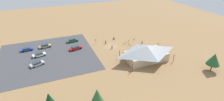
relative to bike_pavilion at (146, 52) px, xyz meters
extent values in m
plane|color=#937047|center=(7.20, -14.05, -2.97)|extent=(160.00, 160.00, 0.00)
cube|color=#424247|center=(31.71, -15.51, -2.95)|extent=(33.33, 32.03, 0.05)
cube|color=#C6B28E|center=(0.00, 0.00, -1.56)|extent=(13.85, 7.65, 2.83)
pyramid|color=#93999E|center=(0.00, 0.00, 1.14)|extent=(16.15, 9.95, 2.57)
cylinder|color=brown|center=(-7.90, -4.80, -1.56)|extent=(0.20, 0.20, 2.83)
cylinder|color=brown|center=(7.90, -4.80, -1.56)|extent=(0.20, 0.20, 2.83)
cylinder|color=brown|center=(-7.90, 4.80, -1.56)|extent=(0.20, 0.20, 2.83)
cylinder|color=brown|center=(7.90, 4.80, -1.56)|extent=(0.20, 0.20, 2.83)
cylinder|color=brown|center=(3.62, -20.31, -2.52)|extent=(0.60, 0.60, 0.90)
cylinder|color=#99999E|center=(12.40, -18.61, -1.87)|extent=(0.08, 0.08, 2.20)
cube|color=#1959B2|center=(12.40, -18.61, -1.07)|extent=(0.56, 0.04, 0.40)
cone|color=#2D6633|center=(22.75, 16.14, 1.22)|extent=(3.66, 3.66, 4.54)
cylinder|color=brown|center=(-15.42, 13.49, -1.86)|extent=(0.34, 0.34, 2.24)
cone|color=#235B2D|center=(-15.42, 13.49, 1.13)|extent=(4.00, 4.00, 3.73)
cone|color=#14421E|center=(32.56, 13.02, 1.32)|extent=(2.74, 2.74, 3.60)
torus|color=black|center=(-12.71, -4.43, -2.63)|extent=(0.48, 0.54, 0.68)
torus|color=black|center=(-12.02, -5.21, -2.63)|extent=(0.48, 0.54, 0.68)
cylinder|color=#2347B7|center=(-12.36, -4.82, -2.52)|extent=(0.66, 0.74, 0.04)
cylinder|color=#2347B7|center=(-12.49, -4.68, -2.42)|extent=(0.04, 0.04, 0.43)
cube|color=black|center=(-12.49, -4.68, -2.21)|extent=(0.19, 0.20, 0.05)
cylinder|color=#2347B7|center=(-12.09, -5.13, -2.39)|extent=(0.04, 0.04, 0.49)
cylinder|color=black|center=(-12.09, -5.13, -2.14)|extent=(0.38, 0.34, 0.03)
torus|color=black|center=(-8.58, -6.16, -2.65)|extent=(0.36, 0.58, 0.65)
torus|color=black|center=(-9.07, -6.99, -2.65)|extent=(0.36, 0.58, 0.65)
cylinder|color=black|center=(-8.82, -6.57, -2.54)|extent=(0.48, 0.78, 0.04)
cylinder|color=black|center=(-8.73, -6.42, -2.45)|extent=(0.04, 0.04, 0.39)
cube|color=black|center=(-8.73, -6.42, -2.26)|extent=(0.17, 0.21, 0.05)
cylinder|color=black|center=(-9.02, -6.90, -2.44)|extent=(0.04, 0.04, 0.42)
cylinder|color=black|center=(-9.02, -6.90, -2.23)|extent=(0.43, 0.27, 0.03)
torus|color=black|center=(-0.75, -15.15, -2.65)|extent=(0.47, 0.50, 0.65)
torus|color=black|center=(-1.45, -15.90, -2.65)|extent=(0.47, 0.50, 0.65)
cylinder|color=orange|center=(-1.10, -15.53, -2.55)|extent=(0.67, 0.71, 0.04)
cylinder|color=orange|center=(-0.97, -15.39, -2.48)|extent=(0.04, 0.04, 0.35)
cube|color=black|center=(-0.97, -15.39, -2.31)|extent=(0.20, 0.20, 0.05)
cylinder|color=orange|center=(-1.38, -15.83, -2.44)|extent=(0.04, 0.04, 0.42)
cylinder|color=black|center=(-1.38, -15.83, -2.23)|extent=(0.37, 0.35, 0.03)
torus|color=black|center=(1.69, -14.13, -2.60)|extent=(0.76, 0.07, 0.75)
torus|color=black|center=(0.61, -14.09, -2.60)|extent=(0.76, 0.07, 0.75)
cylinder|color=#B7B7BC|center=(1.15, -14.11, -2.47)|extent=(1.00, 0.07, 0.04)
cylinder|color=#B7B7BC|center=(1.35, -14.11, -2.36)|extent=(0.04, 0.04, 0.47)
cube|color=black|center=(1.35, -14.11, -2.12)|extent=(0.20, 0.09, 0.05)
cylinder|color=#B7B7BC|center=(0.72, -14.09, -2.35)|extent=(0.04, 0.04, 0.50)
cylinder|color=black|center=(0.72, -14.09, -2.10)|extent=(0.05, 0.48, 0.03)
torus|color=black|center=(-7.01, -4.98, -2.63)|extent=(0.34, 0.63, 0.68)
torus|color=black|center=(-6.54, -5.92, -2.63)|extent=(0.34, 0.63, 0.68)
cylinder|color=#197A7F|center=(-6.77, -5.45, -2.52)|extent=(0.46, 0.88, 0.04)
cylinder|color=#197A7F|center=(-6.86, -5.28, -2.44)|extent=(0.04, 0.04, 0.39)
cube|color=black|center=(-6.86, -5.28, -2.24)|extent=(0.16, 0.21, 0.05)
cylinder|color=#197A7F|center=(-6.58, -5.83, -2.41)|extent=(0.04, 0.04, 0.44)
cylinder|color=black|center=(-6.58, -5.83, -2.19)|extent=(0.44, 0.24, 0.03)
torus|color=black|center=(-11.93, -8.77, -2.65)|extent=(0.46, 0.50, 0.64)
torus|color=black|center=(-11.25, -8.02, -2.65)|extent=(0.46, 0.50, 0.64)
cylinder|color=#1E7F38|center=(-11.59, -8.39, -2.55)|extent=(0.65, 0.71, 0.04)
cylinder|color=#1E7F38|center=(-11.71, -8.53, -2.47)|extent=(0.04, 0.04, 0.37)
cube|color=black|center=(-11.71, -8.53, -2.29)|extent=(0.19, 0.20, 0.05)
cylinder|color=#1E7F38|center=(-11.32, -8.09, -2.43)|extent=(0.04, 0.04, 0.44)
cylinder|color=black|center=(-11.32, -8.09, -2.21)|extent=(0.38, 0.35, 0.03)
torus|color=black|center=(-10.85, -4.27, -2.65)|extent=(0.28, 0.62, 0.65)
torus|color=black|center=(-10.46, -5.24, -2.65)|extent=(0.28, 0.62, 0.65)
cylinder|color=red|center=(-10.66, -4.75, -2.54)|extent=(0.39, 0.91, 0.04)
cylinder|color=red|center=(-10.73, -4.58, -2.46)|extent=(0.04, 0.04, 0.37)
cube|color=black|center=(-10.73, -4.58, -2.28)|extent=(0.15, 0.22, 0.05)
cylinder|color=red|center=(-10.50, -5.14, -2.44)|extent=(0.04, 0.04, 0.43)
cylinder|color=black|center=(-10.50, -5.14, -2.22)|extent=(0.46, 0.21, 0.03)
torus|color=black|center=(0.03, -12.95, -2.60)|extent=(0.13, 0.75, 0.75)
torus|color=black|center=(-0.09, -11.96, -2.60)|extent=(0.13, 0.75, 0.75)
cylinder|color=yellow|center=(-0.03, -12.45, -2.48)|extent=(0.15, 0.92, 0.04)
cylinder|color=yellow|center=(0.00, -12.63, -2.38)|extent=(0.04, 0.04, 0.43)
cube|color=black|center=(0.00, -12.63, -2.17)|extent=(0.10, 0.21, 0.05)
cylinder|color=yellow|center=(-0.08, -12.05, -2.33)|extent=(0.04, 0.04, 0.53)
cylinder|color=black|center=(-0.08, -12.05, -2.07)|extent=(0.48, 0.09, 0.03)
torus|color=black|center=(-4.44, -16.37, -2.60)|extent=(0.59, 0.54, 0.76)
torus|color=black|center=(-3.71, -15.70, -2.60)|extent=(0.59, 0.54, 0.76)
cylinder|color=#722D9E|center=(-4.08, -16.03, -2.47)|extent=(0.70, 0.64, 0.04)
cylinder|color=#722D9E|center=(-4.21, -16.15, -2.39)|extent=(0.04, 0.04, 0.40)
cube|color=black|center=(-4.21, -16.15, -2.19)|extent=(0.20, 0.19, 0.05)
cylinder|color=#722D9E|center=(-3.78, -15.77, -2.33)|extent=(0.04, 0.04, 0.53)
cylinder|color=black|center=(-3.78, -15.77, -2.06)|extent=(0.35, 0.38, 0.03)
cube|color=red|center=(21.14, -16.84, -2.39)|extent=(5.05, 2.90, 0.62)
cube|color=#2D3842|center=(21.14, -16.84, -1.83)|extent=(2.96, 2.20, 0.49)
cylinder|color=black|center=(22.52, -15.68, -2.60)|extent=(0.67, 0.36, 0.64)
cylinder|color=black|center=(22.90, -17.25, -2.60)|extent=(0.67, 0.36, 0.64)
cylinder|color=black|center=(19.38, -16.44, -2.60)|extent=(0.67, 0.36, 0.64)
cylinder|color=black|center=(19.76, -18.01, -2.60)|extent=(0.67, 0.36, 0.64)
cube|color=#1E42B2|center=(38.63, -22.91, -2.42)|extent=(4.46, 2.22, 0.56)
cube|color=#2D3842|center=(38.63, -22.91, -1.92)|extent=(2.55, 1.82, 0.45)
cylinder|color=black|center=(40.01, -21.98, -2.60)|extent=(0.66, 0.28, 0.64)
cylinder|color=black|center=(40.16, -23.57, -2.60)|extent=(0.66, 0.28, 0.64)
cylinder|color=black|center=(37.10, -22.25, -2.60)|extent=(0.66, 0.28, 0.64)
cylinder|color=black|center=(37.25, -23.85, -2.60)|extent=(0.66, 0.28, 0.64)
cube|color=#BCBCC1|center=(35.21, -10.16, -2.41)|extent=(4.84, 3.29, 0.59)
cube|color=#2D3842|center=(35.21, -10.16, -1.86)|extent=(2.92, 2.41, 0.52)
cylinder|color=black|center=(36.36, -8.86, -2.60)|extent=(0.68, 0.42, 0.64)
cylinder|color=black|center=(36.92, -10.42, -2.60)|extent=(0.68, 0.42, 0.64)
cylinder|color=black|center=(33.50, -9.90, -2.60)|extent=(0.68, 0.42, 0.64)
cylinder|color=black|center=(34.06, -11.46, -2.60)|extent=(0.68, 0.42, 0.64)
cube|color=white|center=(34.39, -16.49, -2.38)|extent=(4.80, 2.58, 0.64)
cube|color=#2D3842|center=(34.39, -16.49, -1.84)|extent=(2.79, 2.00, 0.45)
cylinder|color=black|center=(35.76, -15.44, -2.60)|extent=(0.67, 0.33, 0.64)
cylinder|color=black|center=(36.05, -16.97, -2.60)|extent=(0.67, 0.33, 0.64)
cylinder|color=black|center=(32.72, -16.01, -2.60)|extent=(0.67, 0.33, 0.64)
cylinder|color=black|center=(33.01, -17.54, -2.60)|extent=(0.67, 0.33, 0.64)
cube|color=tan|center=(32.00, -23.09, -2.39)|extent=(4.75, 2.44, 0.63)
cube|color=#2D3842|center=(32.00, -23.09, -1.78)|extent=(2.75, 1.92, 0.58)
cylinder|color=black|center=(33.40, -22.09, -2.60)|extent=(0.67, 0.32, 0.64)
cylinder|color=black|center=(33.65, -23.59, -2.60)|extent=(0.67, 0.32, 0.64)
cylinder|color=black|center=(30.36, -22.58, -2.60)|extent=(0.67, 0.32, 0.64)
cylinder|color=black|center=(30.60, -24.08, -2.60)|extent=(0.67, 0.32, 0.64)
cube|color=#1E6B3D|center=(20.91, -24.48, -2.36)|extent=(4.84, 2.29, 0.69)
cube|color=#2D3842|center=(20.91, -24.48, -1.78)|extent=(2.78, 1.83, 0.49)
cylinder|color=black|center=(22.39, -23.54, -2.60)|extent=(0.66, 0.30, 0.64)
cylinder|color=black|center=(22.58, -25.04, -2.60)|extent=(0.66, 0.30, 0.64)
cylinder|color=black|center=(19.25, -23.92, -2.60)|extent=(0.66, 0.30, 0.64)
cylinder|color=black|center=(19.43, -25.43, -2.60)|extent=(0.66, 0.30, 0.64)
cube|color=#2D3347|center=(8.45, -17.55, -2.53)|extent=(0.33, 0.26, 0.90)
cylinder|color=red|center=(8.45, -17.55, -1.79)|extent=(0.36, 0.36, 0.57)
sphere|color=tan|center=(8.45, -17.55, -1.39)|extent=(0.24, 0.24, 0.24)
cube|color=#2D3347|center=(-5.76, -12.11, -2.55)|extent=(0.39, 0.34, 0.85)
cylinder|color=silver|center=(-5.76, -12.11, -1.78)|extent=(0.36, 0.36, 0.70)
sphere|color=tan|center=(-5.76, -12.11, -1.31)|extent=(0.24, 0.24, 0.24)
cube|color=#2D3347|center=(7.79, -12.19, -2.57)|extent=(0.34, 0.27, 0.81)
cylinder|color=blue|center=(7.79, -12.19, -1.83)|extent=(0.36, 0.36, 0.66)
sphere|color=tan|center=(7.79, -12.19, -1.38)|extent=(0.24, 0.24, 0.24)
camera|label=1|loc=(30.73, 44.45, 28.04)|focal=28.03mm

